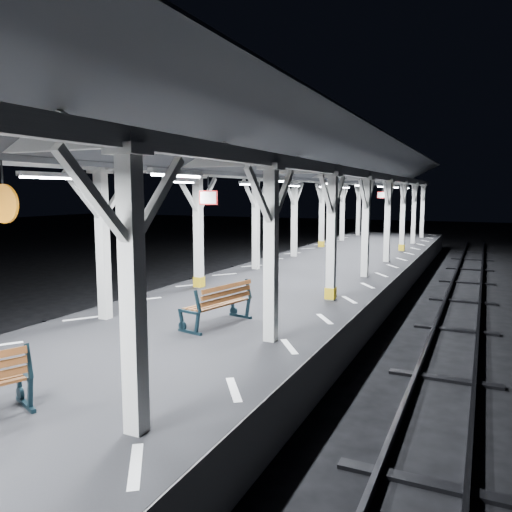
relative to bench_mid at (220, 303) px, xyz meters
The scene contains 8 objects.
ground 2.16m from the bench_mid, 112.73° to the left, with size 120.00×120.00×0.00m, color black.
platform 1.85m from the bench_mid, 112.73° to the left, with size 6.00×50.00×1.00m, color black.
hazard_stripes_left 3.42m from the bench_mid, 154.65° to the left, with size 1.00×48.00×0.01m, color silver.
hazard_stripes_right 2.39m from the bench_mid, 38.14° to the left, with size 1.00×48.00×0.01m, color silver.
track_left 5.96m from the bench_mid, 165.52° to the left, with size 2.20×60.00×0.16m.
track_right 4.84m from the bench_mid, 18.24° to the left, with size 2.20×60.00×0.16m.
canopy 3.45m from the bench_mid, 113.01° to the left, with size 5.40×49.00×4.65m.
bench_mid is the anchor object (origin of this frame).
Camera 1 is at (5.59, -10.45, 3.79)m, focal length 35.00 mm.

